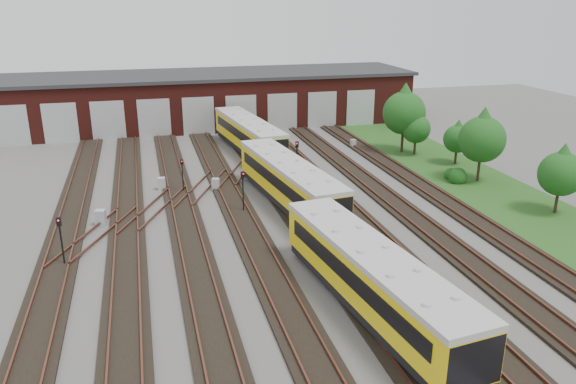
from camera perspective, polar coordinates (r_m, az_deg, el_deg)
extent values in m
plane|color=#4B4845|center=(35.14, 0.49, -6.37)|extent=(120.00, 120.00, 0.00)
cube|color=black|center=(34.53, -22.78, -8.31)|extent=(2.40, 70.00, 0.18)
cube|color=brown|center=(34.59, -24.00, -8.14)|extent=(0.10, 70.00, 0.15)
cube|color=brown|center=(34.35, -21.62, -7.99)|extent=(0.10, 70.00, 0.15)
cube|color=black|center=(34.12, -16.09, -7.84)|extent=(2.40, 70.00, 0.18)
cube|color=brown|center=(34.09, -17.32, -7.69)|extent=(0.10, 70.00, 0.15)
cube|color=brown|center=(34.02, -14.90, -7.50)|extent=(0.10, 70.00, 0.15)
cube|color=black|center=(34.17, -9.34, -7.26)|extent=(2.40, 70.00, 0.18)
cube|color=brown|center=(34.05, -10.56, -7.13)|extent=(0.10, 70.00, 0.15)
cube|color=brown|center=(34.15, -8.15, -6.90)|extent=(0.10, 70.00, 0.15)
cube|color=black|center=(34.68, -2.71, -6.60)|extent=(2.40, 70.00, 0.18)
cube|color=brown|center=(34.48, -3.89, -6.47)|extent=(0.10, 70.00, 0.15)
cube|color=brown|center=(34.75, -1.56, -6.22)|extent=(0.10, 70.00, 0.15)
cube|color=black|center=(35.64, 3.61, -5.88)|extent=(2.40, 70.00, 0.18)
cube|color=brown|center=(35.36, 2.51, -5.76)|extent=(0.10, 70.00, 0.15)
cube|color=brown|center=(35.79, 4.72, -5.50)|extent=(0.10, 70.00, 0.15)
cube|color=black|center=(37.01, 9.53, -5.14)|extent=(2.40, 70.00, 0.18)
cube|color=brown|center=(36.66, 8.51, -5.03)|extent=(0.10, 70.00, 0.15)
cube|color=brown|center=(37.22, 10.55, -4.77)|extent=(0.10, 70.00, 0.15)
cube|color=black|center=(38.74, 14.95, -4.41)|extent=(2.40, 70.00, 0.18)
cube|color=brown|center=(38.34, 14.04, -4.31)|extent=(0.10, 70.00, 0.15)
cube|color=brown|center=(39.02, 15.90, -4.06)|extent=(0.10, 70.00, 0.15)
cube|color=black|center=(40.79, 19.87, -3.71)|extent=(2.40, 70.00, 0.18)
cube|color=brown|center=(40.34, 19.05, -3.62)|extent=(0.10, 70.00, 0.15)
cube|color=brown|center=(41.13, 20.72, -3.38)|extent=(0.10, 70.00, 0.15)
cube|color=brown|center=(43.23, -13.37, -1.55)|extent=(5.40, 9.62, 0.15)
cube|color=brown|center=(47.21, -8.72, 0.53)|extent=(5.40, 9.62, 0.15)
cube|color=brown|center=(51.50, -4.81, 2.27)|extent=(5.40, 9.62, 0.15)
cube|color=brown|center=(39.65, -18.93, -4.00)|extent=(5.40, 9.62, 0.15)
cube|color=brown|center=(56.04, -1.51, 3.72)|extent=(5.40, 9.62, 0.15)
cube|color=#4E1813|center=(72.11, -8.04, 9.25)|extent=(50.00, 12.00, 6.00)
cube|color=#2B2B2E|center=(71.65, -8.15, 11.74)|extent=(51.00, 12.50, 0.40)
cube|color=#AEB2B4|center=(67.23, -26.35, 6.05)|extent=(3.60, 0.12, 4.40)
cube|color=#AEB2B4|center=(66.40, -22.12, 6.49)|extent=(3.60, 0.12, 4.40)
cube|color=#AEB2B4|center=(65.94, -17.79, 6.90)|extent=(3.60, 0.12, 4.40)
cube|color=#AEB2B4|center=(65.86, -13.43, 7.28)|extent=(3.60, 0.12, 4.40)
cube|color=#AEB2B4|center=(66.16, -9.07, 7.61)|extent=(3.60, 0.12, 4.40)
cube|color=#AEB2B4|center=(66.83, -4.77, 7.90)|extent=(3.60, 0.12, 4.40)
cube|color=#AEB2B4|center=(67.86, -0.57, 8.14)|extent=(3.60, 0.12, 4.40)
cube|color=#AEB2B4|center=(69.24, 3.48, 8.33)|extent=(3.60, 0.12, 4.40)
cube|color=#AEB2B4|center=(70.95, 7.36, 8.47)|extent=(3.60, 0.12, 4.40)
cube|color=#204617|center=(51.25, 18.32, 0.99)|extent=(8.00, 55.00, 0.05)
cube|color=black|center=(29.09, 8.42, -10.97)|extent=(4.25, 15.55, 0.61)
cube|color=yellow|center=(28.41, 8.56, -8.47)|extent=(4.55, 15.58, 2.25)
cube|color=beige|center=(27.84, 8.69, -6.13)|extent=(4.65, 15.60, 0.31)
cube|color=black|center=(27.69, 6.14, -8.53)|extent=(1.74, 13.43, 0.87)
cube|color=black|center=(28.95, 10.92, -7.49)|extent=(1.74, 13.43, 0.87)
cube|color=black|center=(42.87, 0.11, -0.63)|extent=(4.25, 15.55, 0.61)
cube|color=yellow|center=(42.41, 0.11, 1.19)|extent=(4.55, 15.58, 2.25)
cube|color=beige|center=(42.03, 0.11, 2.85)|extent=(4.65, 15.60, 0.31)
cube|color=black|center=(41.86, -1.60, 1.31)|extent=(1.74, 13.43, 0.87)
cube|color=black|center=(42.83, 1.79, 1.73)|extent=(1.74, 13.43, 0.87)
cube|color=black|center=(57.80, -4.00, 4.56)|extent=(4.25, 15.55, 0.61)
cube|color=yellow|center=(57.46, -4.03, 5.94)|extent=(4.55, 15.58, 2.25)
cube|color=beige|center=(57.18, -4.06, 7.19)|extent=(4.65, 15.60, 0.31)
cube|color=black|center=(57.01, -5.33, 6.06)|extent=(1.74, 13.43, 0.87)
cube|color=black|center=(57.82, -2.75, 6.31)|extent=(1.74, 13.43, 0.87)
cylinder|color=black|center=(35.78, -21.96, -5.11)|extent=(0.11, 0.11, 2.57)
cube|color=black|center=(35.21, -22.27, -2.81)|extent=(0.27, 0.16, 0.53)
sphere|color=red|center=(35.07, -22.31, -2.71)|extent=(0.13, 0.13, 0.13)
cylinder|color=black|center=(41.51, -4.58, -0.34)|extent=(0.10, 0.10, 2.68)
cube|color=black|center=(41.01, -4.63, 1.75)|extent=(0.28, 0.23, 0.49)
sphere|color=red|center=(40.89, -4.61, 1.84)|extent=(0.12, 0.12, 0.12)
cylinder|color=black|center=(46.54, -10.64, 1.34)|extent=(0.09, 0.09, 2.36)
cube|color=black|center=(46.14, -10.75, 3.00)|extent=(0.22, 0.14, 0.44)
sphere|color=red|center=(46.03, -10.75, 3.08)|extent=(0.11, 0.11, 0.11)
cylinder|color=black|center=(48.45, 0.92, 2.80)|extent=(0.11, 0.11, 3.03)
cube|color=black|center=(47.98, 0.93, 4.85)|extent=(0.31, 0.26, 0.54)
sphere|color=red|center=(47.85, 0.96, 4.94)|extent=(0.13, 0.13, 0.13)
cube|color=#AAACAF|center=(41.45, -18.49, -2.48)|extent=(0.80, 0.72, 1.13)
cube|color=#AAACAF|center=(47.77, -12.72, 0.83)|extent=(0.63, 0.53, 1.04)
cube|color=#AAACAF|center=(46.90, -7.35, 0.78)|extent=(0.74, 0.69, 1.00)
cube|color=#AAACAF|center=(58.22, -3.41, 4.50)|extent=(0.57, 0.47, 0.93)
cube|color=#AAACAF|center=(60.48, 6.63, 4.93)|extent=(0.57, 0.50, 0.86)
cylinder|color=#302115|center=(59.14, 11.52, 5.03)|extent=(0.27, 0.27, 2.23)
sphere|color=#184B15|center=(58.51, 11.71, 7.85)|extent=(4.34, 4.34, 4.34)
cone|color=#184B15|center=(58.23, 11.82, 9.35)|extent=(3.72, 3.72, 3.10)
cylinder|color=#302115|center=(58.45, 12.74, 4.40)|extent=(0.24, 0.24, 1.48)
sphere|color=#184B15|center=(58.00, 12.88, 6.29)|extent=(2.88, 2.88, 2.88)
cone|color=#184B15|center=(57.78, 12.96, 7.28)|extent=(2.47, 2.47, 2.06)
cylinder|color=#302115|center=(51.38, 18.79, 2.14)|extent=(0.23, 0.23, 2.03)
sphere|color=#184B15|center=(50.70, 19.11, 5.07)|extent=(3.96, 3.96, 3.96)
cone|color=#184B15|center=(50.40, 19.29, 6.63)|extent=(3.39, 3.39, 2.83)
cylinder|color=#302115|center=(56.10, 16.66, 3.38)|extent=(0.24, 0.24, 1.36)
sphere|color=#184B15|center=(55.66, 16.84, 5.19)|extent=(2.65, 2.65, 2.65)
cone|color=#184B15|center=(55.45, 16.93, 6.13)|extent=(2.27, 2.27, 1.89)
cylinder|color=#302115|center=(45.88, 25.59, -0.98)|extent=(0.22, 0.22, 1.66)
sphere|color=#184B15|center=(45.23, 25.99, 1.66)|extent=(3.24, 3.24, 3.24)
cone|color=#184B15|center=(44.94, 26.20, 3.06)|extent=(2.77, 2.77, 2.31)
sphere|color=#184B15|center=(50.43, 16.86, 1.77)|extent=(1.58, 1.58, 1.58)
sphere|color=#184B15|center=(51.35, 16.23, 1.89)|extent=(1.18, 1.18, 1.18)
sphere|color=#184B15|center=(70.04, 11.06, 6.90)|extent=(1.45, 1.45, 1.45)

